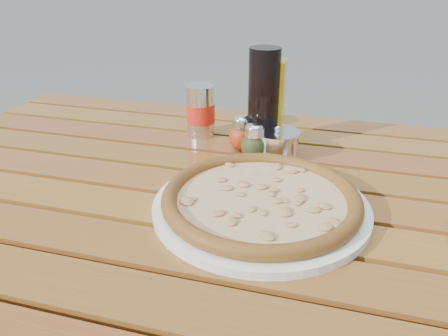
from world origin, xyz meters
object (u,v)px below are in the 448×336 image
(parmesan_tin, at_px, (277,144))
(pizza, at_px, (261,198))
(plate, at_px, (261,206))
(oregano_shaker, at_px, (254,143))
(soda_can, at_px, (201,111))
(olive_oil_cruet, at_px, (271,104))
(pepper_shaker, at_px, (242,134))
(table, at_px, (221,222))
(dark_bottle, at_px, (263,100))

(parmesan_tin, bearing_deg, pizza, -86.96)
(plate, xyz_separation_m, pizza, (0.00, 0.00, 0.02))
(oregano_shaker, bearing_deg, soda_can, 145.09)
(oregano_shaker, height_order, olive_oil_cruet, olive_oil_cruet)
(pepper_shaker, height_order, oregano_shaker, same)
(pizza, bearing_deg, plate, -90.00)
(table, bearing_deg, dark_bottle, 79.93)
(pepper_shaker, height_order, parmesan_tin, pepper_shaker)
(pizza, bearing_deg, pepper_shaker, 111.07)
(dark_bottle, height_order, parmesan_tin, dark_bottle)
(oregano_shaker, bearing_deg, dark_bottle, 86.29)
(soda_can, bearing_deg, oregano_shaker, -34.91)
(table, relative_size, oregano_shaker, 17.07)
(parmesan_tin, bearing_deg, plate, -86.96)
(dark_bottle, xyz_separation_m, olive_oil_cruet, (0.01, 0.03, -0.01))
(dark_bottle, bearing_deg, olive_oil_cruet, 63.27)
(soda_can, xyz_separation_m, parmesan_tin, (0.19, -0.08, -0.03))
(plate, height_order, oregano_shaker, oregano_shaker)
(table, bearing_deg, pizza, -34.74)
(pizza, relative_size, oregano_shaker, 5.45)
(plate, bearing_deg, soda_can, 124.31)
(dark_bottle, xyz_separation_m, parmesan_tin, (0.04, -0.04, -0.08))
(table, distance_m, oregano_shaker, 0.18)
(plate, bearing_deg, dark_bottle, 101.04)
(soda_can, relative_size, parmesan_tin, 1.03)
(soda_can, bearing_deg, table, -63.68)
(pizza, height_order, dark_bottle, dark_bottle)
(pizza, height_order, olive_oil_cruet, olive_oil_cruet)
(olive_oil_cruet, relative_size, parmesan_tin, 1.80)
(pepper_shaker, bearing_deg, plate, -68.93)
(pizza, bearing_deg, parmesan_tin, 93.04)
(table, relative_size, parmesan_tin, 11.99)
(olive_oil_cruet, bearing_deg, dark_bottle, -116.73)
(pizza, height_order, soda_can, soda_can)
(table, height_order, plate, plate)
(dark_bottle, distance_m, soda_can, 0.17)
(pizza, relative_size, olive_oil_cruet, 2.13)
(parmesan_tin, bearing_deg, dark_bottle, 134.87)
(table, height_order, pepper_shaker, pepper_shaker)
(soda_can, height_order, olive_oil_cruet, olive_oil_cruet)
(pepper_shaker, distance_m, oregano_shaker, 0.06)
(oregano_shaker, xyz_separation_m, dark_bottle, (0.00, 0.06, 0.07))
(pepper_shaker, bearing_deg, soda_can, 150.69)
(table, distance_m, plate, 0.13)
(soda_can, distance_m, olive_oil_cruet, 0.17)
(olive_oil_cruet, xyz_separation_m, parmesan_tin, (0.03, -0.06, -0.07))
(dark_bottle, bearing_deg, pepper_shaker, -151.33)
(olive_oil_cruet, bearing_deg, pepper_shaker, -138.24)
(oregano_shaker, relative_size, dark_bottle, 0.37)
(oregano_shaker, relative_size, soda_can, 0.68)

